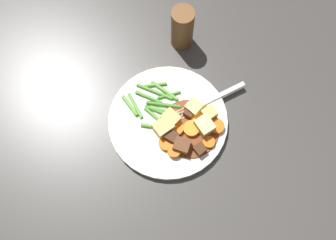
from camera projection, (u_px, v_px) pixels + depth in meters
ground_plane at (168, 123)px, 0.84m from camera, size 3.00×3.00×0.00m
dinner_plate at (168, 121)px, 0.83m from camera, size 0.25×0.25×0.02m
stew_sauce at (188, 130)px, 0.81m from camera, size 0.13×0.13×0.00m
carrot_slice_0 at (192, 128)px, 0.81m from camera, size 0.05×0.05×0.01m
carrot_slice_1 at (174, 151)px, 0.79m from camera, size 0.04×0.04×0.01m
carrot_slice_2 at (167, 143)px, 0.80m from camera, size 0.05×0.05×0.01m
carrot_slice_3 at (217, 127)px, 0.81m from camera, size 0.04×0.04×0.01m
carrot_slice_4 at (209, 142)px, 0.80m from camera, size 0.03×0.03×0.01m
carrot_slice_5 at (196, 115)px, 0.82m from camera, size 0.04×0.04×0.01m
carrot_slice_6 at (176, 128)px, 0.81m from camera, size 0.05×0.05×0.01m
potato_chunk_0 at (162, 127)px, 0.80m from camera, size 0.05×0.05×0.03m
potato_chunk_1 at (204, 126)px, 0.80m from camera, size 0.05×0.05×0.03m
potato_chunk_2 at (194, 107)px, 0.82m from camera, size 0.04×0.04×0.02m
potato_chunk_3 at (172, 117)px, 0.81m from camera, size 0.04×0.04×0.03m
potato_chunk_4 at (209, 114)px, 0.81m from camera, size 0.04×0.04×0.03m
meat_chunk_0 at (182, 146)px, 0.79m from camera, size 0.03×0.03×0.02m
meat_chunk_1 at (172, 137)px, 0.80m from camera, size 0.03×0.03×0.02m
meat_chunk_2 at (200, 149)px, 0.79m from camera, size 0.03×0.03×0.02m
meat_chunk_3 at (189, 113)px, 0.82m from camera, size 0.02×0.02×0.02m
green_bean_0 at (148, 97)px, 0.84m from camera, size 0.06×0.01×0.01m
green_bean_1 at (153, 126)px, 0.81m from camera, size 0.05×0.02×0.01m
green_bean_2 at (130, 106)px, 0.83m from camera, size 0.05×0.03×0.01m
green_bean_3 at (165, 91)px, 0.84m from camera, size 0.07×0.02×0.01m
green_bean_4 at (165, 111)px, 0.83m from camera, size 0.07×0.02×0.01m
green_bean_5 at (155, 92)px, 0.84m from camera, size 0.08×0.01×0.01m
green_bean_6 at (159, 112)px, 0.83m from camera, size 0.07×0.01×0.01m
green_bean_7 at (159, 119)px, 0.82m from camera, size 0.08×0.03×0.01m
green_bean_8 at (135, 106)px, 0.83m from camera, size 0.05×0.04×0.01m
green_bean_9 at (154, 85)px, 0.85m from camera, size 0.05×0.03×0.01m
green_bean_10 at (164, 105)px, 0.83m from camera, size 0.07×0.03×0.01m
green_bean_11 at (169, 95)px, 0.84m from camera, size 0.04×0.04×0.01m
fork at (206, 102)px, 0.83m from camera, size 0.12×0.15×0.00m
pepper_mill at (182, 28)px, 0.85m from camera, size 0.05×0.05×0.11m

